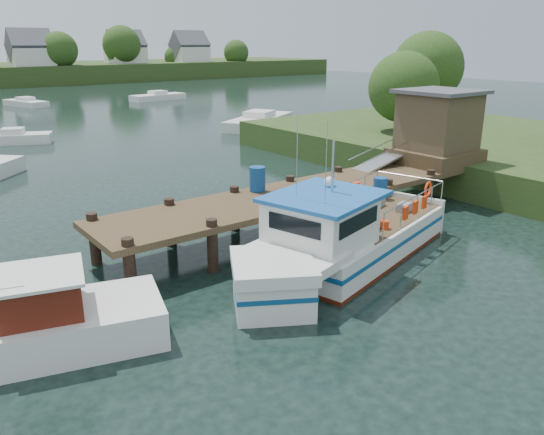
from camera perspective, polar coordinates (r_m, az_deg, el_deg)
ground_plane at (r=18.15m, az=-0.38°, el=-2.11°), size 160.00×160.00×0.00m
near_shore at (r=30.32m, az=27.20°, el=8.20°), size 16.00×30.00×7.76m
dock at (r=21.96m, az=13.38°, el=7.08°), size 16.60×3.00×4.78m
lobster_boat at (r=15.68m, az=7.49°, el=-2.41°), size 9.49×4.74×4.58m
work_boat at (r=12.65m, az=-26.81°, el=-10.87°), size 7.07×3.71×3.72m
moored_far at (r=63.70m, az=-12.17°, el=12.59°), size 6.57×2.96×1.08m
moored_b at (r=38.95m, az=-26.03°, el=7.70°), size 4.88×3.36×1.03m
moored_c at (r=42.32m, az=-1.37°, el=10.35°), size 8.20×6.35×1.25m
moored_d at (r=61.83m, az=-24.97°, el=11.12°), size 3.43×6.00×0.97m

